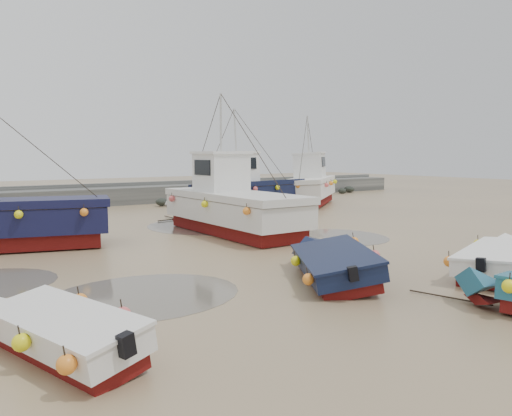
{
  "coord_description": "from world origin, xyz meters",
  "views": [
    {
      "loc": [
        -9.2,
        -12.18,
        3.53
      ],
      "look_at": [
        2.2,
        3.87,
        1.4
      ],
      "focal_mm": 35.0,
      "sensor_mm": 36.0,
      "label": 1
    }
  ],
  "objects_px": {
    "dinghy_0": "(57,323)",
    "dinghy_3": "(502,256)",
    "cabin_boat_1": "(226,204)",
    "cabin_boat_2": "(244,191)",
    "dinghy_1": "(335,259)",
    "cabin_boat_3": "(311,185)"
  },
  "relations": [
    {
      "from": "dinghy_1",
      "to": "cabin_boat_3",
      "type": "distance_m",
      "value": 21.45
    },
    {
      "from": "dinghy_0",
      "to": "cabin_boat_2",
      "type": "distance_m",
      "value": 21.8
    },
    {
      "from": "dinghy_0",
      "to": "dinghy_3",
      "type": "xyz_separation_m",
      "value": [
        12.3,
        -1.39,
        -0.02
      ]
    },
    {
      "from": "dinghy_1",
      "to": "dinghy_0",
      "type": "bearing_deg",
      "value": -140.2
    },
    {
      "from": "dinghy_0",
      "to": "cabin_boat_2",
      "type": "relative_size",
      "value": 0.53
    },
    {
      "from": "cabin_boat_1",
      "to": "cabin_boat_3",
      "type": "height_order",
      "value": "same"
    },
    {
      "from": "dinghy_1",
      "to": "cabin_boat_3",
      "type": "bearing_deg",
      "value": 81.82
    },
    {
      "from": "cabin_boat_1",
      "to": "cabin_boat_3",
      "type": "relative_size",
      "value": 1.3
    },
    {
      "from": "cabin_boat_1",
      "to": "cabin_boat_2",
      "type": "distance_m",
      "value": 7.71
    },
    {
      "from": "dinghy_3",
      "to": "dinghy_0",
      "type": "bearing_deg",
      "value": -114.48
    },
    {
      "from": "dinghy_1",
      "to": "cabin_boat_2",
      "type": "height_order",
      "value": "cabin_boat_2"
    },
    {
      "from": "cabin_boat_3",
      "to": "cabin_boat_2",
      "type": "bearing_deg",
      "value": -115.08
    },
    {
      "from": "dinghy_3",
      "to": "cabin_boat_3",
      "type": "distance_m",
      "value": 21.17
    },
    {
      "from": "dinghy_1",
      "to": "cabin_boat_1",
      "type": "bearing_deg",
      "value": 109.35
    },
    {
      "from": "dinghy_3",
      "to": "cabin_boat_2",
      "type": "relative_size",
      "value": 0.61
    },
    {
      "from": "cabin_boat_1",
      "to": "cabin_boat_3",
      "type": "xyz_separation_m",
      "value": [
        11.77,
        7.53,
        0.04
      ]
    },
    {
      "from": "dinghy_0",
      "to": "cabin_boat_1",
      "type": "distance_m",
      "value": 14.11
    },
    {
      "from": "cabin_boat_3",
      "to": "cabin_boat_1",
      "type": "bearing_deg",
      "value": -95.67
    },
    {
      "from": "cabin_boat_2",
      "to": "cabin_boat_3",
      "type": "relative_size",
      "value": 1.21
    },
    {
      "from": "dinghy_0",
      "to": "dinghy_3",
      "type": "bearing_deg",
      "value": -22.22
    },
    {
      "from": "dinghy_0",
      "to": "cabin_boat_2",
      "type": "xyz_separation_m",
      "value": [
        14.78,
        16.01,
        0.77
      ]
    },
    {
      "from": "dinghy_1",
      "to": "cabin_boat_2",
      "type": "bearing_deg",
      "value": 96.77
    }
  ]
}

